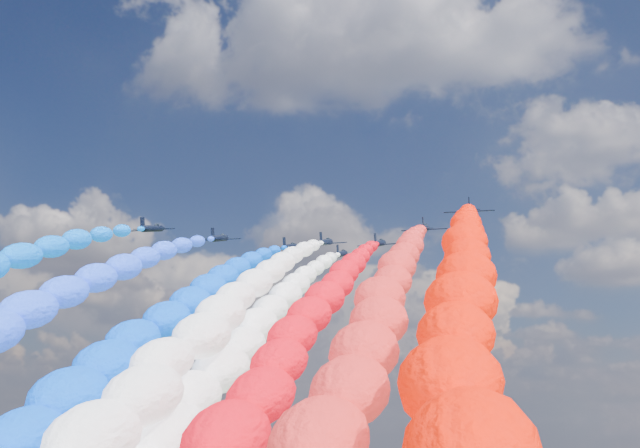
# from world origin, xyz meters

# --- Properties ---
(jet_0) EXTENTS (9.25, 12.53, 5.58)m
(jet_0) POSITION_xyz_m (-31.61, -7.14, 99.56)
(jet_0) COLOR black
(jet_1) EXTENTS (9.22, 12.51, 5.58)m
(jet_1) POSITION_xyz_m (-21.41, 3.62, 99.56)
(jet_1) COLOR black
(trail_1) EXTENTS (6.77, 103.79, 47.46)m
(trail_1) POSITION_xyz_m (-21.41, -49.85, 77.95)
(trail_1) COLOR #234EFF
(jet_2) EXTENTS (9.46, 12.68, 5.58)m
(jet_2) POSITION_xyz_m (-9.07, 14.75, 99.56)
(jet_2) COLOR black
(trail_2) EXTENTS (6.77, 103.79, 47.46)m
(trail_2) POSITION_xyz_m (-9.07, -38.72, 77.95)
(trail_2) COLOR blue
(jet_3) EXTENTS (9.34, 12.59, 5.58)m
(jet_3) POSITION_xyz_m (-0.48, 11.89, 99.56)
(jet_3) COLOR black
(trail_3) EXTENTS (6.77, 103.79, 47.46)m
(trail_3) POSITION_xyz_m (-0.48, -41.57, 77.95)
(trail_3) COLOR white
(jet_4) EXTENTS (9.16, 12.47, 5.58)m
(jet_4) POSITION_xyz_m (0.65, 24.16, 99.56)
(jet_4) COLOR black
(trail_4) EXTENTS (6.77, 103.79, 47.46)m
(trail_4) POSITION_xyz_m (0.65, -29.31, 77.95)
(trail_4) COLOR white
(jet_5) EXTENTS (9.76, 12.89, 5.58)m
(jet_5) POSITION_xyz_m (10.58, 15.37, 99.56)
(jet_5) COLOR black
(trail_5) EXTENTS (6.77, 103.79, 47.46)m
(trail_5) POSITION_xyz_m (10.58, -38.09, 77.95)
(trail_5) COLOR red
(jet_6) EXTENTS (9.04, 12.38, 5.58)m
(jet_6) POSITION_xyz_m (21.21, 4.13, 99.56)
(jet_6) COLOR black
(trail_6) EXTENTS (6.77, 103.79, 47.46)m
(trail_6) POSITION_xyz_m (21.21, -49.34, 77.95)
(trail_6) COLOR red
(jet_7) EXTENTS (9.45, 12.68, 5.58)m
(jet_7) POSITION_xyz_m (30.06, -7.72, 99.56)
(jet_7) COLOR black
(trail_7) EXTENTS (6.77, 103.79, 47.46)m
(trail_7) POSITION_xyz_m (30.06, -61.19, 77.95)
(trail_7) COLOR #F91302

